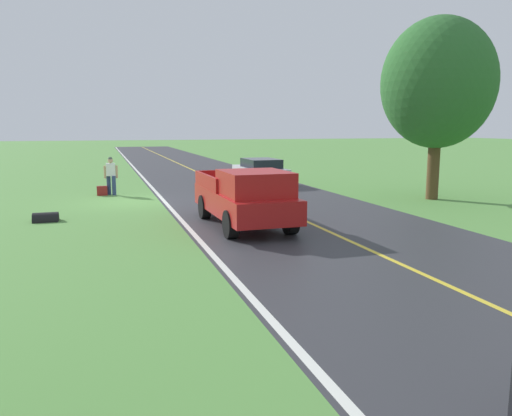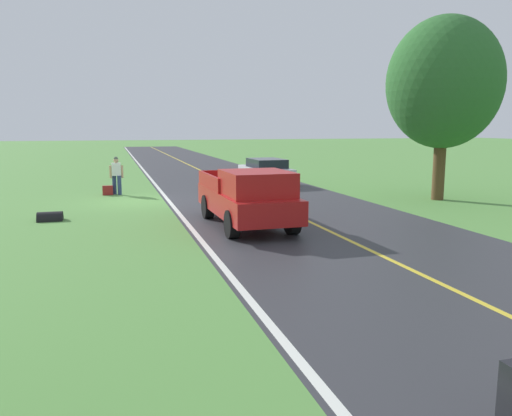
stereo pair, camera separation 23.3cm
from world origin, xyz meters
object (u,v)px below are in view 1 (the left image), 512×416
Objects in this scene: pickup_truck_passing at (246,196)px; suitcase_carried at (102,191)px; hitchhiker_walking at (111,174)px; sedan_near_oncoming at (260,171)px; tree_far_side_near at (438,84)px.

suitcase_carried is at bearing -64.74° from pickup_truck_passing.
hitchhiker_walking is 0.39× the size of sedan_near_oncoming.
tree_far_side_near is 10.07m from sedan_near_oncoming.
tree_far_side_near reaches higher than suitcase_carried.
sedan_near_oncoming reaches higher than suitcase_carried.
pickup_truck_passing is 1.23× the size of sedan_near_oncoming.
tree_far_side_near is (-13.21, 5.54, 3.90)m from hitchhiker_walking.
suitcase_carried is (0.42, 0.08, -0.76)m from hitchhiker_walking.
hitchhiker_walking is 9.83m from pickup_truck_passing.
pickup_truck_passing reaches higher than hitchhiker_walking.
suitcase_carried is at bearing -21.83° from tree_far_side_near.
hitchhiker_walking is at bearing 13.44° from sedan_near_oncoming.
sedan_near_oncoming is (5.44, -7.40, -4.13)m from tree_far_side_near.
pickup_truck_passing is at bearing 70.10° from sedan_near_oncoming.
tree_far_side_near is at bearing 126.30° from sedan_near_oncoming.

